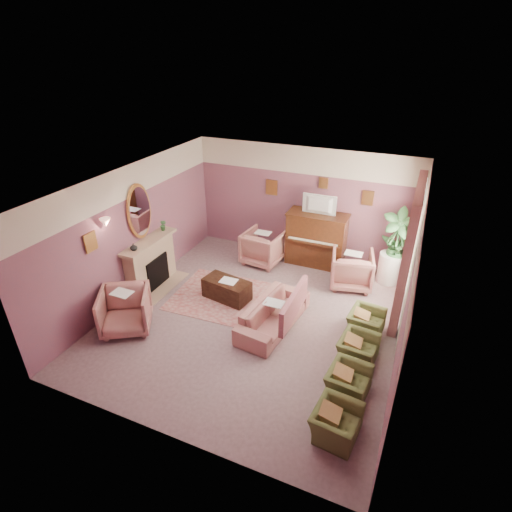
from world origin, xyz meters
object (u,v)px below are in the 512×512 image
at_px(piano, 316,240).
at_px(olive_chair_a, 336,419).
at_px(coffee_table, 227,289).
at_px(side_table, 389,268).
at_px(floral_armchair_front, 125,309).
at_px(olive_chair_b, 349,378).
at_px(floral_armchair_left, 263,246).
at_px(olive_chair_d, 366,319).
at_px(sofa, 274,310).
at_px(television, 319,204).
at_px(olive_chair_c, 358,346).
at_px(floral_armchair_right, 352,268).

xyz_separation_m(piano, olive_chair_a, (1.63, -4.72, -0.34)).
height_order(coffee_table, side_table, side_table).
xyz_separation_m(floral_armchair_front, side_table, (4.42, 3.80, -0.11)).
height_order(coffee_table, olive_chair_b, olive_chair_b).
height_order(floral_armchair_left, olive_chair_a, floral_armchair_left).
bearing_deg(side_table, olive_chair_d, -94.59).
xyz_separation_m(sofa, floral_armchair_left, (-1.16, 2.28, 0.08)).
xyz_separation_m(piano, television, (0.00, -0.05, 0.95)).
relative_size(olive_chair_c, olive_chair_d, 1.00).
height_order(sofa, olive_chair_a, sofa).
bearing_deg(sofa, olive_chair_c, -10.75).
bearing_deg(olive_chair_d, coffee_table, -179.67).
relative_size(floral_armchair_left, floral_armchair_front, 1.00).
distance_m(coffee_table, olive_chair_b, 3.36).
bearing_deg(piano, floral_armchair_front, -123.43).
relative_size(piano, floral_armchair_right, 1.52).
distance_m(sofa, floral_armchair_left, 2.56).
bearing_deg(floral_armchair_front, olive_chair_b, 0.81).
distance_m(olive_chair_c, side_table, 2.92).
bearing_deg(floral_armchair_left, olive_chair_d, -32.02).
bearing_deg(side_table, coffee_table, -145.81).
bearing_deg(side_table, olive_chair_b, -92.58).
bearing_deg(floral_armchair_front, olive_chair_a, -10.14).
relative_size(floral_armchair_front, side_table, 1.32).
height_order(floral_armchair_left, floral_armchair_front, same).
height_order(piano, side_table, piano).
distance_m(floral_armchair_left, olive_chair_d, 3.36).
bearing_deg(floral_armchair_front, olive_chair_c, 11.70).
relative_size(piano, floral_armchair_front, 1.52).
height_order(floral_armchair_left, floral_armchair_right, same).
xyz_separation_m(sofa, floral_armchair_front, (-2.56, -1.20, 0.08)).
bearing_deg(sofa, floral_armchair_left, 116.97).
xyz_separation_m(television, floral_armchair_right, (1.03, -0.65, -1.14)).
relative_size(floral_armchair_right, olive_chair_b, 1.31).
xyz_separation_m(olive_chair_b, olive_chair_c, (0.00, 0.82, 0.00)).
height_order(sofa, olive_chair_d, sofa).
bearing_deg(olive_chair_a, floral_armchair_right, 98.50).
distance_m(sofa, side_table, 3.19).
relative_size(coffee_table, olive_chair_c, 1.42).
bearing_deg(television, floral_armchair_front, -123.77).
height_order(piano, olive_chair_d, piano).
bearing_deg(floral_armchair_front, floral_armchair_right, 41.83).
height_order(olive_chair_a, olive_chair_d, same).
height_order(floral_armchair_left, olive_chair_b, floral_armchair_left).
distance_m(sofa, olive_chair_b, 2.04).
bearing_deg(floral_armchair_front, television, 56.23).
height_order(olive_chair_d, side_table, side_table).
relative_size(floral_armchair_right, olive_chair_c, 1.31).
bearing_deg(piano, olive_chair_b, -67.30).
bearing_deg(olive_chair_b, side_table, 87.42).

